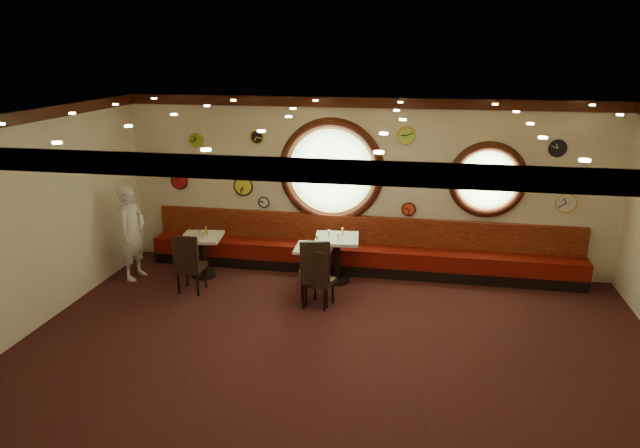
{
  "coord_description": "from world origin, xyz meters",
  "views": [
    {
      "loc": [
        1.09,
        -7.23,
        4.02
      ],
      "look_at": [
        -0.4,
        0.8,
        1.5
      ],
      "focal_mm": 32.0,
      "sensor_mm": 36.0,
      "label": 1
    }
  ],
  "objects": [
    {
      "name": "floor",
      "position": [
        0.0,
        0.0,
        0.0
      ],
      "size": [
        9.0,
        6.0,
        0.0
      ],
      "primitive_type": "cube",
      "color": "black",
      "rests_on": "ground"
    },
    {
      "name": "ceiling",
      "position": [
        0.0,
        0.0,
        3.2
      ],
      "size": [
        9.0,
        6.0,
        0.02
      ],
      "primitive_type": "cube",
      "color": "#B18F31",
      "rests_on": "wall_back"
    },
    {
      "name": "wall_back",
      "position": [
        0.0,
        3.0,
        1.6
      ],
      "size": [
        9.0,
        0.02,
        3.2
      ],
      "primitive_type": "cube",
      "color": "beige",
      "rests_on": "floor"
    },
    {
      "name": "wall_front",
      "position": [
        0.0,
        -3.0,
        1.6
      ],
      "size": [
        9.0,
        0.02,
        3.2
      ],
      "primitive_type": "cube",
      "color": "beige",
      "rests_on": "floor"
    },
    {
      "name": "wall_left",
      "position": [
        -4.5,
        0.0,
        1.6
      ],
      "size": [
        0.02,
        6.0,
        3.2
      ],
      "primitive_type": "cube",
      "color": "beige",
      "rests_on": "floor"
    },
    {
      "name": "molding_back",
      "position": [
        0.0,
        2.95,
        3.11
      ],
      "size": [
        9.0,
        0.1,
        0.18
      ],
      "primitive_type": "cube",
      "color": "black",
      "rests_on": "wall_back"
    },
    {
      "name": "molding_front",
      "position": [
        0.0,
        -2.95,
        3.11
      ],
      "size": [
        9.0,
        0.1,
        0.18
      ],
      "primitive_type": "cube",
      "color": "black",
      "rests_on": "wall_back"
    },
    {
      "name": "molding_left",
      "position": [
        -4.45,
        0.0,
        3.11
      ],
      "size": [
        0.1,
        6.0,
        0.18
      ],
      "primitive_type": "cube",
      "color": "black",
      "rests_on": "wall_back"
    },
    {
      "name": "banquette_base",
      "position": [
        0.0,
        2.72,
        0.1
      ],
      "size": [
        8.0,
        0.55,
        0.2
      ],
      "primitive_type": "cube",
      "color": "black",
      "rests_on": "floor"
    },
    {
      "name": "banquette_seat",
      "position": [
        0.0,
        2.72,
        0.35
      ],
      "size": [
        8.0,
        0.55,
        0.3
      ],
      "primitive_type": "cube",
      "color": "#5D0D08",
      "rests_on": "banquette_base"
    },
    {
      "name": "banquette_back",
      "position": [
        0.0,
        2.94,
        0.75
      ],
      "size": [
        8.0,
        0.1,
        0.55
      ],
      "primitive_type": "cube",
      "color": "#5C070F",
      "rests_on": "wall_back"
    },
    {
      "name": "porthole_left_glass",
      "position": [
        -0.6,
        3.0,
        1.85
      ],
      "size": [
        1.66,
        0.02,
        1.66
      ],
      "primitive_type": "cylinder",
      "rotation": [
        1.57,
        0.0,
        0.0
      ],
      "color": "#8EB86E",
      "rests_on": "wall_back"
    },
    {
      "name": "porthole_left_frame",
      "position": [
        -0.6,
        2.98,
        1.85
      ],
      "size": [
        1.98,
        0.18,
        1.98
      ],
      "primitive_type": "torus",
      "rotation": [
        1.57,
        0.0,
        0.0
      ],
      "color": "black",
      "rests_on": "wall_back"
    },
    {
      "name": "porthole_left_ring",
      "position": [
        -0.6,
        2.95,
        1.85
      ],
      "size": [
        1.61,
        0.03,
        1.61
      ],
      "primitive_type": "torus",
      "rotation": [
        1.57,
        0.0,
        0.0
      ],
      "color": "gold",
      "rests_on": "wall_back"
    },
    {
      "name": "porthole_right_glass",
      "position": [
        2.2,
        3.0,
        1.8
      ],
      "size": [
        1.1,
        0.02,
        1.1
      ],
      "primitive_type": "cylinder",
      "rotation": [
        1.57,
        0.0,
        0.0
      ],
      "color": "#8EB86E",
      "rests_on": "wall_back"
    },
    {
      "name": "porthole_right_frame",
      "position": [
        2.2,
        2.98,
        1.8
      ],
      "size": [
        1.38,
        0.18,
        1.38
      ],
      "primitive_type": "torus",
      "rotation": [
        1.57,
        0.0,
        0.0
      ],
      "color": "black",
      "rests_on": "wall_back"
    },
    {
      "name": "porthole_right_ring",
      "position": [
        2.2,
        2.95,
        1.8
      ],
      "size": [
        1.09,
        0.03,
        1.09
      ],
      "primitive_type": "torus",
      "rotation": [
        1.57,
        0.0,
        0.0
      ],
      "color": "gold",
      "rests_on": "wall_back"
    },
    {
      "name": "wall_clock_0",
      "position": [
        3.55,
        2.96,
        1.45
      ],
      "size": [
        0.34,
        0.03,
        0.34
      ],
      "primitive_type": "cylinder",
      "rotation": [
        1.57,
        0.0,
        0.0
      ],
      "color": "white",
      "rests_on": "wall_back"
    },
    {
      "name": "wall_clock_1",
      "position": [
        1.35,
        2.96,
        1.95
      ],
      "size": [
        0.22,
        0.03,
        0.22
      ],
      "primitive_type": "cylinder",
      "rotation": [
        1.57,
        0.0,
        0.0
      ],
      "color": "gold",
      "rests_on": "wall_back"
    },
    {
      "name": "wall_clock_2",
      "position": [
        -1.9,
        2.96,
        1.2
      ],
      "size": [
        0.2,
        0.03,
        0.2
      ],
      "primitive_type": "cylinder",
      "rotation": [
        1.57,
        0.0,
        0.0
      ],
      "color": "white",
      "rests_on": "wall_back"
    },
    {
      "name": "wall_clock_3",
      "position": [
        -2.3,
        2.96,
        1.5
      ],
      "size": [
        0.36,
        0.03,
        0.36
      ],
      "primitive_type": "cylinder",
      "rotation": [
        1.57,
        0.0,
        0.0
      ],
      "color": "yellow",
      "rests_on": "wall_back"
    },
    {
      "name": "wall_clock_4",
      "position": [
        0.85,
        2.96,
        1.2
      ],
      "size": [
        0.24,
        0.03,
        0.24
      ],
      "primitive_type": "cylinder",
      "rotation": [
        1.57,
        0.0,
        0.0
      ],
      "color": "#F2381C",
      "rests_on": "wall_back"
    },
    {
      "name": "wall_clock_5",
      "position": [
        -3.2,
        2.96,
        2.35
      ],
      "size": [
        0.26,
        0.03,
        0.26
      ],
      "primitive_type": "cylinder",
      "rotation": [
        1.57,
        0.0,
        0.0
      ],
      "color": "#7CA921",
      "rests_on": "wall_back"
    },
    {
      "name": "wall_clock_6",
      "position": [
        -2.0,
        2.96,
        2.45
      ],
      "size": [
        0.24,
        0.03,
        0.24
      ],
      "primitive_type": "cylinder",
      "rotation": [
        1.57,
        0.0,
        0.0
      ],
      "color": "black",
      "rests_on": "wall_back"
    },
    {
      "name": "wall_clock_7",
      "position": [
        -3.6,
        2.96,
        1.55
      ],
      "size": [
        0.32,
        0.03,
        0.32
      ],
      "primitive_type": "cylinder",
      "rotation": [
        1.57,
        0.0,
        0.0
      ],
      "color": "red",
      "rests_on": "wall_back"
    },
    {
      "name": "wall_clock_8",
      "position": [
        0.75,
        2.96,
        2.55
      ],
      "size": [
        0.3,
        0.03,
        0.3
      ],
      "primitive_type": "cylinder",
      "rotation": [
        1.57,
        0.0,
        0.0
      ],
      "color": "#AFE146",
      "rests_on": "wall_back"
    },
    {
      "name": "wall_clock_9",
      "position": [
        3.3,
        2.96,
        2.4
      ],
      "size": [
        0.28,
        0.03,
        0.28
      ],
      "primitive_type": "cylinder",
      "rotation": [
        1.57,
        0.0,
        0.0
      ],
      "color": "black",
      "rests_on": "wall_back"
    },
    {
      "name": "table_a",
      "position": [
        -2.81,
        1.98,
        0.49
      ],
      "size": [
        0.8,
        0.8,
        0.78
      ],
      "color": "black",
      "rests_on": "floor"
    },
    {
      "name": "table_b",
      "position": [
        -0.73,
        1.98,
        0.44
      ],
      "size": [
        0.66,
        0.66,
        0.71
      ],
      "color": "black",
      "rests_on": "floor"
    },
    {
      "name": "table_c",
      "position": [
        -0.36,
        2.2,
        0.53
      ],
      "size": [
        0.84,
        0.84,
        0.83
      ],
      "color": "black",
      "rests_on": "floor"
    },
    {
      "name": "chair_a",
      "position": [
        -2.75,
        1.22,
        0.6
      ],
      "size": [
        0.44,
        0.44,
        0.65
      ],
      "rotation": [
        0.0,
        0.0,
        -0.01
      ],
      "color": "black",
      "rests_on": "floor"
    },
    {
      "name": "chair_b",
      "position": [
        -0.55,
        1.1,
        0.66
      ],
      "size": [
        0.59,
        0.59,
        0.71
      ],
      "rotation": [
        0.0,
        0.0,
        0.26
      ],
      "color": "black",
      "rests_on": "floor"
    },
    {
      "name": "chair_c",
      "position": [
        -0.5,
        1.06,
        0.57
      ],
      "size": [
        0.51,
        0.51,
        0.61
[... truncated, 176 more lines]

